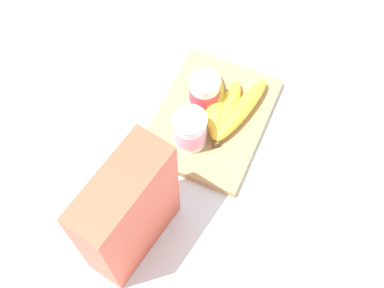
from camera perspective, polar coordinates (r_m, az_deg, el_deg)
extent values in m
plane|color=white|center=(1.07, 2.18, 2.65)|extent=(2.40, 2.40, 0.00)
cube|color=tan|center=(1.06, 2.20, 2.92)|extent=(0.29, 0.22, 0.02)
cube|color=#D85138|center=(0.85, -7.12, -7.69)|extent=(0.19, 0.11, 0.25)
cylinder|color=white|center=(0.98, -0.22, 1.50)|extent=(0.06, 0.06, 0.08)
cylinder|color=pink|center=(0.98, -0.22, 1.50)|extent=(0.06, 0.06, 0.04)
cylinder|color=silver|center=(0.95, -0.23, 2.77)|extent=(0.07, 0.07, 0.00)
cylinder|color=white|center=(1.03, 1.41, 5.78)|extent=(0.06, 0.06, 0.08)
cylinder|color=#DB384C|center=(1.03, 1.41, 5.78)|extent=(0.06, 0.06, 0.04)
cylinder|color=silver|center=(1.00, 1.47, 7.10)|extent=(0.06, 0.06, 0.00)
ellipsoid|color=yellow|center=(1.04, 5.57, 3.85)|extent=(0.18, 0.07, 0.04)
ellipsoid|color=yellow|center=(1.04, 3.96, 3.78)|extent=(0.15, 0.05, 0.04)
ellipsoid|color=yellow|center=(1.04, 2.69, 4.48)|extent=(0.17, 0.10, 0.04)
cylinder|color=brown|center=(1.01, 2.69, 0.08)|extent=(0.01, 0.01, 0.02)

